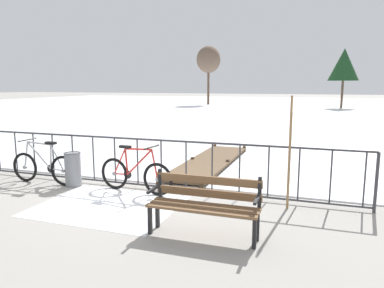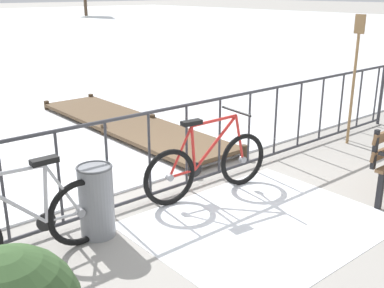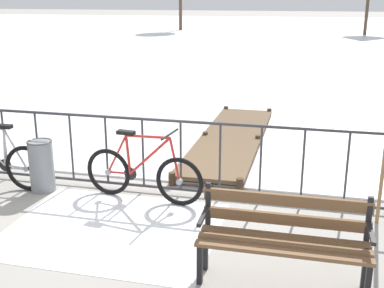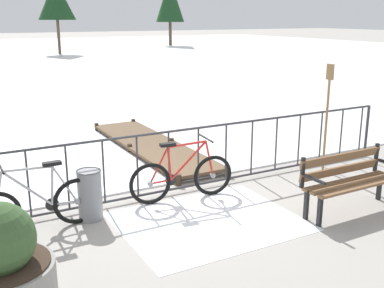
{
  "view_description": "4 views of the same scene",
  "coord_description": "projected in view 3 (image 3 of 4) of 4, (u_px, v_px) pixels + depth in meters",
  "views": [
    {
      "loc": [
        3.52,
        -6.59,
        2.16
      ],
      "look_at": [
        1.17,
        0.1,
        0.99
      ],
      "focal_mm": 33.82,
      "sensor_mm": 36.0,
      "label": 1
    },
    {
      "loc": [
        -3.37,
        -4.08,
        2.33
      ],
      "look_at": [
        0.04,
        -0.05,
        0.58
      ],
      "focal_mm": 43.91,
      "sensor_mm": 36.0,
      "label": 2
    },
    {
      "loc": [
        2.19,
        -6.09,
        2.66
      ],
      "look_at": [
        0.71,
        -0.04,
        0.76
      ],
      "focal_mm": 45.91,
      "sensor_mm": 36.0,
      "label": 3
    },
    {
      "loc": [
        -3.12,
        -6.42,
        2.8
      ],
      "look_at": [
        0.49,
        0.12,
        0.76
      ],
      "focal_mm": 43.87,
      "sensor_mm": 36.0,
      "label": 4
    }
  ],
  "objects": [
    {
      "name": "trash_bin",
      "position": [
        42.0,
        165.0,
        6.85
      ],
      "size": [
        0.35,
        0.35,
        0.73
      ],
      "color": "gray",
      "rests_on": "ground"
    },
    {
      "name": "frozen_pond",
      "position": [
        282.0,
        35.0,
        33.3
      ],
      "size": [
        80.0,
        56.0,
        0.03
      ],
      "primitive_type": "cube",
      "color": "white",
      "rests_on": "ground"
    },
    {
      "name": "snow_patch",
      "position": [
        113.0,
        229.0,
        5.81
      ],
      "size": [
        2.47,
        2.01,
        0.01
      ],
      "primitive_type": "cube",
      "color": "white",
      "rests_on": "ground"
    },
    {
      "name": "park_bench",
      "position": [
        284.0,
        233.0,
        4.62
      ],
      "size": [
        1.6,
        0.5,
        0.89
      ],
      "color": "brown",
      "rests_on": "ground"
    },
    {
      "name": "railing_fence",
      "position": [
        143.0,
        153.0,
        6.77
      ],
      "size": [
        9.06,
        0.06,
        1.07
      ],
      "color": "#38383D",
      "rests_on": "ground"
    },
    {
      "name": "bicycle_second",
      "position": [
        143.0,
        174.0,
        6.54
      ],
      "size": [
        1.71,
        0.52,
        0.97
      ],
      "color": "black",
      "rests_on": "ground"
    },
    {
      "name": "wooden_dock",
      "position": [
        231.0,
        138.0,
        9.08
      ],
      "size": [
        1.1,
        4.6,
        0.2
      ],
      "color": "brown",
      "rests_on": "ground"
    },
    {
      "name": "ground_plane",
      "position": [
        144.0,
        191.0,
        6.93
      ],
      "size": [
        160.0,
        160.0,
        0.0
      ],
      "primitive_type": "plane",
      "color": "#9E9991"
    }
  ]
}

